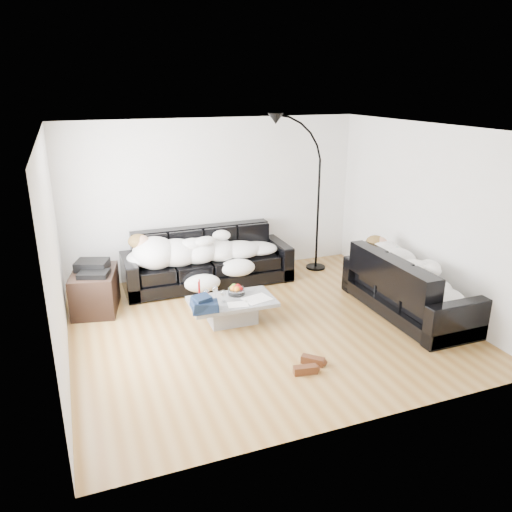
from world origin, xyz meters
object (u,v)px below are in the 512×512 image
object	(u,v)px
coffee_table	(232,311)
wine_glass_b	(206,296)
fruit_bowl	(236,290)
wine_glass_c	(223,296)
sofa_back	(208,258)
stereo	(93,267)
shoes	(309,365)
wine_glass_a	(215,293)
sofa_right	(409,285)
sleeper_back	(208,247)
candle_left	(199,290)
av_cabinet	(95,291)
candle_right	(200,288)
floor_lamp	(318,203)
sleeper_right	(411,270)

from	to	relation	value
coffee_table	wine_glass_b	bearing A→B (deg)	170.69
fruit_bowl	wine_glass_c	distance (m)	0.31
sofa_back	wine_glass_c	size ratio (longest dim) A/B	15.63
fruit_bowl	stereo	bearing A→B (deg)	152.92
sofa_back	wine_glass_b	bearing A→B (deg)	-106.31
shoes	stereo	distance (m)	3.38
wine_glass_a	wine_glass_c	size ratio (longest dim) A/B	1.07
shoes	sofa_right	bearing A→B (deg)	44.62
wine_glass_b	shoes	distance (m)	1.74
sleeper_back	candle_left	xyz separation A→B (m)	(-0.48, -1.23, -0.19)
wine_glass_c	sofa_back	bearing A→B (deg)	82.27
fruit_bowl	av_cabinet	xyz separation A→B (m)	(-1.83, 0.93, -0.11)
sofa_right	sleeper_back	distance (m)	3.12
sofa_back	stereo	distance (m)	1.84
candle_left	shoes	distance (m)	1.90
wine_glass_c	candle_right	distance (m)	0.40
sleeper_back	floor_lamp	distance (m)	2.05
wine_glass_a	floor_lamp	size ratio (longest dim) A/B	0.08
sofa_right	wine_glass_b	bearing A→B (deg)	76.88
wine_glass_a	wine_glass_c	world-z (taller)	wine_glass_a
candle_left	floor_lamp	bearing A→B (deg)	27.86
wine_glass_a	wine_glass_b	distance (m)	0.15
sofa_right	sleeper_right	xyz separation A→B (m)	(0.00, -0.00, 0.21)
coffee_table	candle_right	xyz separation A→B (m)	(-0.38, 0.28, 0.29)
stereo	candle_left	bearing A→B (deg)	-14.47
candle_left	candle_right	xyz separation A→B (m)	(0.03, 0.07, 0.00)
sofa_back	candle_right	xyz separation A→B (m)	(-0.45, -1.21, 0.02)
candle_right	floor_lamp	size ratio (longest dim) A/B	0.11
wine_glass_c	stereo	world-z (taller)	stereo
shoes	floor_lamp	size ratio (longest dim) A/B	0.20
wine_glass_a	sleeper_back	bearing A→B (deg)	78.22
av_cabinet	stereo	world-z (taller)	stereo
wine_glass_a	candle_left	distance (m)	0.23
floor_lamp	sleeper_back	bearing A→B (deg)	-167.39
wine_glass_b	candle_left	world-z (taller)	candle_left
wine_glass_c	candle_left	xyz separation A→B (m)	(-0.27, 0.24, 0.03)
av_cabinet	floor_lamp	xyz separation A→B (m)	(3.77, 0.42, 0.88)
candle_left	floor_lamp	size ratio (longest dim) A/B	0.10
sofa_right	candle_left	world-z (taller)	sofa_right
sleeper_back	floor_lamp	world-z (taller)	floor_lamp
coffee_table	wine_glass_b	xyz separation A→B (m)	(-0.34, 0.06, 0.26)
coffee_table	stereo	bearing A→B (deg)	147.57
sofa_right	fruit_bowl	xyz separation A→B (m)	(-2.32, 0.74, -0.02)
coffee_table	stereo	size ratio (longest dim) A/B	2.61
coffee_table	av_cabinet	distance (m)	2.03
wine_glass_a	shoes	bearing A→B (deg)	-67.45
sofa_right	candle_right	size ratio (longest dim) A/B	8.58
candle_right	sleeper_back	bearing A→B (deg)	68.78
sleeper_back	fruit_bowl	xyz separation A→B (m)	(0.04, -1.29, -0.24)
sofa_right	wine_glass_b	distance (m)	2.85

